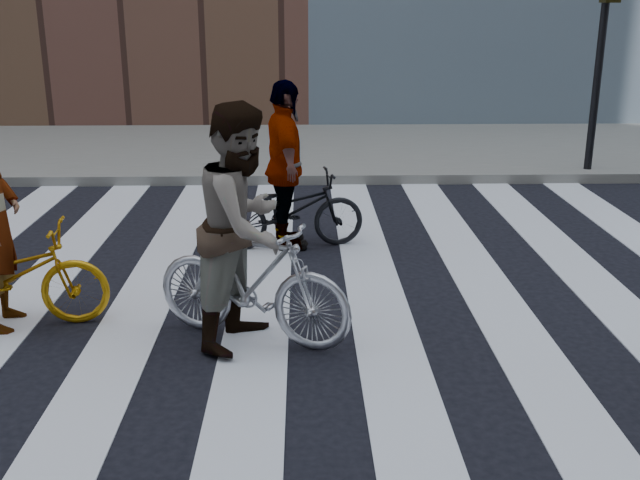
{
  "coord_description": "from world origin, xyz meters",
  "views": [
    {
      "loc": [
        -0.15,
        -6.19,
        2.69
      ],
      "look_at": [
        0.01,
        0.3,
        0.62
      ],
      "focal_mm": 42.0,
      "sensor_mm": 36.0,
      "label": 1
    }
  ],
  "objects_px": {
    "rider_rear": "(285,166)",
    "traffic_signal": "(605,30)",
    "bike_yellow_left": "(6,277)",
    "bike_silver_mid": "(252,281)",
    "bike_dark_rear": "(290,210)",
    "rider_mid": "(244,226)"
  },
  "relations": [
    {
      "from": "rider_rear",
      "to": "traffic_signal",
      "type": "bearing_deg",
      "value": -64.21
    },
    {
      "from": "bike_yellow_left",
      "to": "traffic_signal",
      "type": "bearing_deg",
      "value": -58.08
    },
    {
      "from": "rider_rear",
      "to": "bike_silver_mid",
      "type": "bearing_deg",
      "value": 165.16
    },
    {
      "from": "bike_dark_rear",
      "to": "rider_mid",
      "type": "bearing_deg",
      "value": 162.86
    },
    {
      "from": "bike_dark_rear",
      "to": "bike_silver_mid",
      "type": "bearing_deg",
      "value": 164.01
    },
    {
      "from": "bike_dark_rear",
      "to": "rider_rear",
      "type": "height_order",
      "value": "rider_rear"
    },
    {
      "from": "traffic_signal",
      "to": "bike_yellow_left",
      "type": "distance_m",
      "value": 9.13
    },
    {
      "from": "bike_silver_mid",
      "to": "bike_dark_rear",
      "type": "bearing_deg",
      "value": 17.15
    },
    {
      "from": "bike_silver_mid",
      "to": "rider_rear",
      "type": "height_order",
      "value": "rider_rear"
    },
    {
      "from": "traffic_signal",
      "to": "rider_mid",
      "type": "distance_m",
      "value": 7.78
    },
    {
      "from": "bike_yellow_left",
      "to": "bike_silver_mid",
      "type": "distance_m",
      "value": 2.15
    },
    {
      "from": "bike_yellow_left",
      "to": "bike_silver_mid",
      "type": "xyz_separation_m",
      "value": [
        2.12,
        -0.34,
        0.07
      ]
    },
    {
      "from": "bike_dark_rear",
      "to": "rider_mid",
      "type": "distance_m",
      "value": 2.54
    },
    {
      "from": "bike_silver_mid",
      "to": "rider_rear",
      "type": "relative_size",
      "value": 0.92
    },
    {
      "from": "rider_mid",
      "to": "rider_rear",
      "type": "height_order",
      "value": "rider_mid"
    },
    {
      "from": "rider_rear",
      "to": "bike_dark_rear",
      "type": "bearing_deg",
      "value": -99.52
    },
    {
      "from": "traffic_signal",
      "to": "bike_silver_mid",
      "type": "relative_size",
      "value": 1.92
    },
    {
      "from": "bike_silver_mid",
      "to": "traffic_signal",
      "type": "bearing_deg",
      "value": -16.89
    },
    {
      "from": "traffic_signal",
      "to": "bike_dark_rear",
      "type": "relative_size",
      "value": 1.99
    },
    {
      "from": "traffic_signal",
      "to": "bike_yellow_left",
      "type": "bearing_deg",
      "value": -142.36
    },
    {
      "from": "traffic_signal",
      "to": "rider_rear",
      "type": "bearing_deg",
      "value": -144.69
    },
    {
      "from": "bike_yellow_left",
      "to": "rider_mid",
      "type": "xyz_separation_m",
      "value": [
        2.07,
        -0.34,
        0.54
      ]
    }
  ]
}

